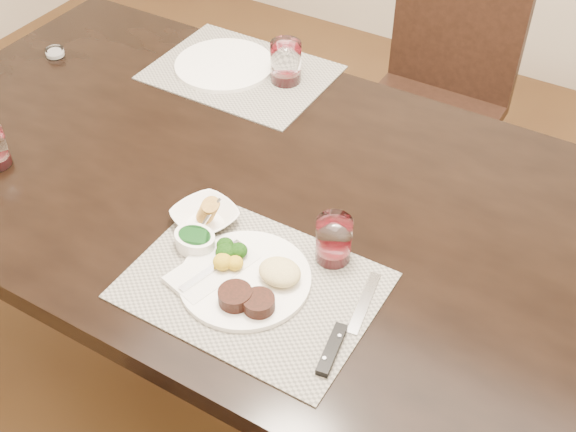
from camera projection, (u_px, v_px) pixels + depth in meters
The scene contains 14 objects.
ground_plane at pixel (289, 393), 2.06m from camera, with size 4.50×4.50×0.00m, color #422815.
dining_table at pixel (289, 224), 1.60m from camera, with size 2.00×1.00×0.75m.
chair_far at pixel (438, 88), 2.30m from camera, with size 0.42×0.42×0.90m.
placemat_near at pixel (253, 285), 1.36m from camera, with size 0.46×0.34×0.00m, color gray.
placemat_far at pixel (241, 73), 1.90m from camera, with size 0.46×0.34×0.00m, color gray.
dinner_plate at pixel (249, 279), 1.35m from camera, with size 0.25×0.25×0.04m.
napkin_fork at pixel (212, 269), 1.37m from camera, with size 0.13×0.19×0.02m.
steak_knife at pixel (340, 337), 1.26m from camera, with size 0.04×0.26×0.01m.
cracker_bowl at pixel (205, 217), 1.47m from camera, with size 0.16×0.16×0.06m.
sauce_ramekin at pixel (195, 240), 1.41m from camera, with size 0.09×0.13×0.07m.
wine_glass_near at pixel (334, 242), 1.38m from camera, with size 0.07×0.07×0.10m.
far_plate at pixel (224, 65), 1.92m from camera, with size 0.26×0.26×0.01m, color white.
wine_glass_far at pixel (286, 64), 1.84m from camera, with size 0.08×0.08×0.11m.
salt_cellar at pixel (55, 53), 1.96m from camera, with size 0.05×0.05×0.02m.
Camera 1 is at (0.59, -1.00, 1.77)m, focal length 45.00 mm.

